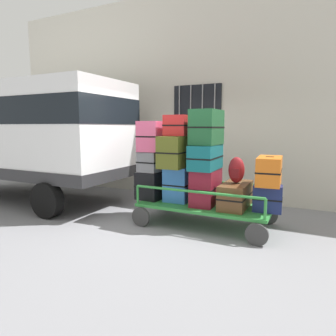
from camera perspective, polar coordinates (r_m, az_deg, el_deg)
name	(u,v)px	position (r m, az deg, el deg)	size (l,w,h in m)	color
ground_plane	(170,224)	(5.61, 0.43, -10.45)	(40.00, 40.00, 0.00)	gray
building_wall	(213,95)	(7.54, 8.42, 13.37)	(12.00, 0.38, 5.00)	beige
van	(29,130)	(7.99, -24.67, 6.46)	(4.96, 2.10, 2.71)	white
luggage_cart	(205,207)	(5.48, 7.04, -7.33)	(2.35, 1.18, 0.39)	#2D8438
cart_railing	(206,188)	(5.40, 7.10, -3.82)	(2.24, 1.05, 0.34)	#2D8438
suitcase_left_bottom	(153,185)	(5.84, -2.77, -3.13)	(0.50, 0.68, 0.52)	black
suitcase_left_middle	(154,161)	(5.80, -2.65, 1.31)	(0.41, 0.68, 0.38)	slate
suitcase_left_top	(153,136)	(5.74, -2.83, 6.00)	(0.45, 0.66, 0.57)	#CC4C72
suitcase_midleft_bottom	(179,184)	(5.60, 2.01, -2.97)	(0.45, 0.51, 0.64)	#3372C6
suitcase_midleft_middle	(178,151)	(5.48, 1.87, 3.16)	(0.43, 0.93, 0.56)	#4C5119
suitcase_midleft_top	(178,125)	(5.47, 1.94, 8.03)	(0.42, 0.49, 0.37)	#B21E1E
suitcase_center_bottom	(206,186)	(5.42, 7.20, -3.48)	(0.44, 0.85, 0.63)	maroon
suitcase_center_middle	(206,157)	(5.30, 7.11, 2.03)	(0.44, 0.81, 0.43)	#0F5960
suitcase_center_top	(207,127)	(5.29, 7.29, 7.62)	(0.44, 0.70, 0.60)	#194C28
suitcase_midright_bottom	(236,195)	(5.30, 12.61, -5.02)	(0.44, 0.91, 0.42)	brown
suitcase_right_bottom	(268,198)	(5.16, 18.25, -5.46)	(0.48, 0.34, 0.44)	navy
suitcase_right_middle	(269,171)	(5.13, 18.53, -0.49)	(0.42, 0.75, 0.45)	orange
backpack	(236,170)	(5.22, 12.76, -0.39)	(0.27, 0.22, 0.44)	maroon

